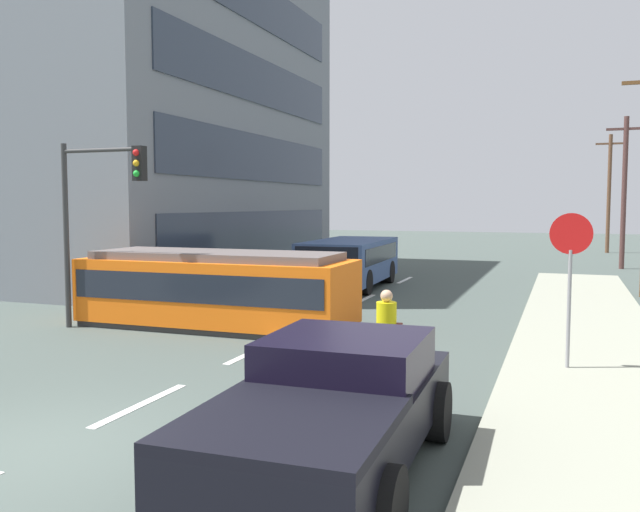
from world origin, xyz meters
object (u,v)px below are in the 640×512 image
pedestrian_crossing (387,330)px  utility_pole_distant (609,191)px  traffic_light_mast (97,199)px  parked_sedan_mid (193,281)px  utility_pole_far (624,190)px  stop_sign (570,258)px  city_bus (350,260)px  streetcar_tram (217,288)px  pickup_truck_parked (334,406)px

pedestrian_crossing → utility_pole_distant: bearing=81.2°
pedestrian_crossing → traffic_light_mast: size_ratio=0.35×
parked_sedan_mid → traffic_light_mast: 6.02m
utility_pole_far → utility_pole_distant: utility_pole_distant is taller
parked_sedan_mid → traffic_light_mast: size_ratio=0.89×
parked_sedan_mid → stop_sign: (11.63, -5.97, 1.57)m
parked_sedan_mid → utility_pole_distant: utility_pole_distant is taller
stop_sign → parked_sedan_mid: bearing=152.8°
city_bus → stop_sign: bearing=-54.5°
pedestrian_crossing → parked_sedan_mid: pedestrian_crossing is taller
parked_sedan_mid → traffic_light_mast: (0.52, -5.37, 2.68)m
streetcar_tram → utility_pole_distant: (11.03, 31.91, 3.00)m
pedestrian_crossing → utility_pole_far: bearing=77.0°
parked_sedan_mid → utility_pole_far: utility_pole_far is taller
stop_sign → utility_pole_distant: size_ratio=0.38×
pedestrian_crossing → stop_sign: bearing=29.1°
parked_sedan_mid → utility_pole_far: 22.02m
city_bus → utility_pole_distant: 25.36m
pickup_truck_parked → streetcar_tram: bearing=127.3°
pedestrian_crossing → pickup_truck_parked: pedestrian_crossing is taller
utility_pole_far → streetcar_tram: bearing=-118.4°
city_bus → parked_sedan_mid: city_bus is taller
pickup_truck_parked → traffic_light_mast: traffic_light_mast is taller
city_bus → traffic_light_mast: 11.08m
stop_sign → utility_pole_distant: utility_pole_distant is taller
pedestrian_crossing → parked_sedan_mid: bearing=138.3°
traffic_light_mast → stop_sign: bearing=-3.1°
pickup_truck_parked → parked_sedan_mid: bearing=127.5°
traffic_light_mast → pickup_truck_parked: bearing=-36.8°
streetcar_tram → pedestrian_crossing: streetcar_tram is taller
parked_sedan_mid → utility_pole_far: bearing=49.4°
parked_sedan_mid → stop_sign: 13.17m
pickup_truck_parked → stop_sign: bearing=65.6°
stop_sign → utility_pole_far: utility_pole_far is taller
pickup_truck_parked → traffic_light_mast: bearing=143.2°
streetcar_tram → stop_sign: (8.53, -2.01, 1.18)m
pickup_truck_parked → traffic_light_mast: size_ratio=1.07×
utility_pole_far → stop_sign: bearing=-96.4°
parked_sedan_mid → utility_pole_far: (14.17, 16.53, 3.26)m
pickup_truck_parked → parked_sedan_mid: pickup_truck_parked is taller
traffic_light_mast → pedestrian_crossing: bearing=-15.9°
streetcar_tram → stop_sign: 8.84m
city_bus → traffic_light_mast: bearing=-107.9°
utility_pole_far → pickup_truck_parked: bearing=-100.3°
utility_pole_distant → parked_sedan_mid: bearing=-116.8°
stop_sign → city_bus: bearing=125.5°
pedestrian_crossing → pickup_truck_parked: bearing=-84.2°
pickup_truck_parked → utility_pole_distant: bearing=82.7°
traffic_light_mast → utility_pole_far: bearing=58.0°
streetcar_tram → pickup_truck_parked: bearing=-52.7°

